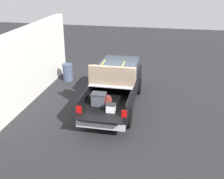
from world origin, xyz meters
TOP-DOWN VIEW (x-y plane):
  - ground_plane at (0.00, 0.00)m, footprint 40.00×40.00m
  - pickup_truck at (0.36, 0.00)m, footprint 6.05×2.06m
  - building_facade at (0.31, 4.22)m, footprint 8.31×0.36m
  - trash_can at (2.80, 3.30)m, footprint 0.60×0.60m

SIDE VIEW (x-z plane):
  - ground_plane at x=0.00m, z-range 0.00..0.00m
  - trash_can at x=2.80m, z-range 0.01..0.99m
  - pickup_truck at x=0.36m, z-range -0.16..2.07m
  - building_facade at x=0.31m, z-range 0.00..3.53m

